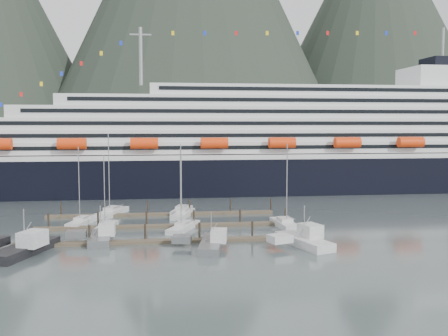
{
  "coord_description": "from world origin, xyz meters",
  "views": [
    {
      "loc": [
        -6.11,
        -95.14,
        19.42
      ],
      "look_at": [
        9.18,
        22.0,
        9.49
      ],
      "focal_mm": 42.0,
      "sensor_mm": 36.0,
      "label": 1
    }
  ],
  "objects_px": {
    "sailboat_a": "(106,227)",
    "trawler_a": "(24,248)",
    "sailboat_e": "(112,213)",
    "trawler_d": "(303,240)",
    "cruise_ship": "(280,149)",
    "sailboat_f": "(182,211)",
    "sailboat_h": "(285,224)",
    "sailboat_g": "(183,214)",
    "sailboat_d": "(183,228)",
    "trawler_c": "(210,243)",
    "trawler_b": "(100,237)",
    "sailboat_b": "(82,222)"
  },
  "relations": [
    {
      "from": "sailboat_a",
      "to": "trawler_a",
      "type": "xyz_separation_m",
      "value": [
        -10.53,
        -17.33,
        0.52
      ]
    },
    {
      "from": "sailboat_e",
      "to": "trawler_d",
      "type": "bearing_deg",
      "value": -115.2
    },
    {
      "from": "cruise_ship",
      "to": "trawler_a",
      "type": "xyz_separation_m",
      "value": [
        -55.89,
        -69.89,
        -11.1
      ]
    },
    {
      "from": "sailboat_f",
      "to": "trawler_a",
      "type": "height_order",
      "value": "sailboat_f"
    },
    {
      "from": "cruise_ship",
      "to": "sailboat_h",
      "type": "height_order",
      "value": "cruise_ship"
    },
    {
      "from": "sailboat_g",
      "to": "sailboat_h",
      "type": "bearing_deg",
      "value": -108.45
    },
    {
      "from": "sailboat_e",
      "to": "sailboat_g",
      "type": "bearing_deg",
      "value": -84.08
    },
    {
      "from": "sailboat_d",
      "to": "sailboat_g",
      "type": "height_order",
      "value": "sailboat_d"
    },
    {
      "from": "sailboat_a",
      "to": "trawler_c",
      "type": "bearing_deg",
      "value": -124.29
    },
    {
      "from": "trawler_c",
      "to": "sailboat_a",
      "type": "bearing_deg",
      "value": 56.43
    },
    {
      "from": "sailboat_a",
      "to": "sailboat_g",
      "type": "height_order",
      "value": "sailboat_a"
    },
    {
      "from": "sailboat_f",
      "to": "trawler_a",
      "type": "bearing_deg",
      "value": 160.1
    },
    {
      "from": "sailboat_f",
      "to": "trawler_c",
      "type": "relative_size",
      "value": 1.17
    },
    {
      "from": "sailboat_g",
      "to": "trawler_c",
      "type": "bearing_deg",
      "value": -156.49
    },
    {
      "from": "sailboat_d",
      "to": "trawler_b",
      "type": "relative_size",
      "value": 1.58
    },
    {
      "from": "sailboat_b",
      "to": "sailboat_d",
      "type": "distance_m",
      "value": 20.78
    },
    {
      "from": "sailboat_e",
      "to": "sailboat_g",
      "type": "distance_m",
      "value": 15.47
    },
    {
      "from": "sailboat_e",
      "to": "trawler_b",
      "type": "bearing_deg",
      "value": -159.5
    },
    {
      "from": "sailboat_b",
      "to": "sailboat_e",
      "type": "height_order",
      "value": "sailboat_e"
    },
    {
      "from": "trawler_b",
      "to": "trawler_c",
      "type": "distance_m",
      "value": 18.77
    },
    {
      "from": "sailboat_f",
      "to": "trawler_d",
      "type": "height_order",
      "value": "sailboat_f"
    },
    {
      "from": "cruise_ship",
      "to": "sailboat_b",
      "type": "height_order",
      "value": "cruise_ship"
    },
    {
      "from": "cruise_ship",
      "to": "sailboat_b",
      "type": "bearing_deg",
      "value": -136.98
    },
    {
      "from": "sailboat_e",
      "to": "trawler_b",
      "type": "height_order",
      "value": "sailboat_e"
    },
    {
      "from": "cruise_ship",
      "to": "sailboat_g",
      "type": "relative_size",
      "value": 15.26
    },
    {
      "from": "cruise_ship",
      "to": "sailboat_a",
      "type": "relative_size",
      "value": 14.71
    },
    {
      "from": "sailboat_b",
      "to": "trawler_d",
      "type": "height_order",
      "value": "sailboat_b"
    },
    {
      "from": "sailboat_e",
      "to": "trawler_a",
      "type": "xyz_separation_m",
      "value": [
        -10.29,
        -32.94,
        0.47
      ]
    },
    {
      "from": "sailboat_d",
      "to": "sailboat_h",
      "type": "xyz_separation_m",
      "value": [
        19.23,
        0.53,
        0.02
      ]
    },
    {
      "from": "trawler_a",
      "to": "sailboat_b",
      "type": "bearing_deg",
      "value": 7.27
    },
    {
      "from": "sailboat_a",
      "to": "sailboat_g",
      "type": "distance_m",
      "value": 18.91
    },
    {
      "from": "trawler_b",
      "to": "trawler_d",
      "type": "bearing_deg",
      "value": -103.05
    },
    {
      "from": "trawler_c",
      "to": "sailboat_f",
      "type": "bearing_deg",
      "value": 15.5
    },
    {
      "from": "trawler_a",
      "to": "trawler_c",
      "type": "xyz_separation_m",
      "value": [
        28.09,
        0.29,
        -0.12
      ]
    },
    {
      "from": "trawler_b",
      "to": "trawler_c",
      "type": "height_order",
      "value": "trawler_b"
    },
    {
      "from": "sailboat_g",
      "to": "sailboat_h",
      "type": "relative_size",
      "value": 0.84
    },
    {
      "from": "sailboat_f",
      "to": "trawler_c",
      "type": "height_order",
      "value": "sailboat_f"
    },
    {
      "from": "sailboat_b",
      "to": "trawler_c",
      "type": "relative_size",
      "value": 1.25
    },
    {
      "from": "sailboat_h",
      "to": "trawler_d",
      "type": "bearing_deg",
      "value": 171.99
    },
    {
      "from": "trawler_c",
      "to": "trawler_d",
      "type": "distance_m",
      "value": 14.93
    },
    {
      "from": "sailboat_d",
      "to": "sailboat_a",
      "type": "bearing_deg",
      "value": 104.91
    },
    {
      "from": "sailboat_h",
      "to": "trawler_d",
      "type": "height_order",
      "value": "sailboat_h"
    },
    {
      "from": "cruise_ship",
      "to": "sailboat_a",
      "type": "bearing_deg",
      "value": -130.8
    },
    {
      "from": "sailboat_a",
      "to": "sailboat_d",
      "type": "height_order",
      "value": "sailboat_d"
    },
    {
      "from": "trawler_b",
      "to": "sailboat_h",
      "type": "bearing_deg",
      "value": -76.55
    },
    {
      "from": "sailboat_a",
      "to": "sailboat_f",
      "type": "height_order",
      "value": "sailboat_f"
    },
    {
      "from": "cruise_ship",
      "to": "trawler_d",
      "type": "distance_m",
      "value": 72.03
    },
    {
      "from": "sailboat_e",
      "to": "trawler_d",
      "type": "distance_m",
      "value": 46.51
    },
    {
      "from": "sailboat_a",
      "to": "trawler_a",
      "type": "distance_m",
      "value": 20.28
    },
    {
      "from": "cruise_ship",
      "to": "sailboat_g",
      "type": "distance_m",
      "value": 52.25
    }
  ]
}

